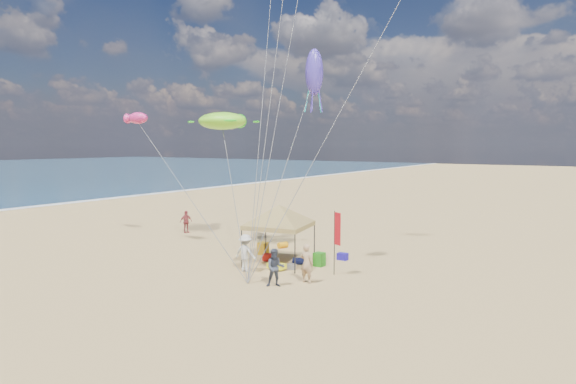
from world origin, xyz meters
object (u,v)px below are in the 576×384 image
cooler_blue (343,256)px  chair_yellow (263,248)px  person_near_b (275,268)px  person_near_a (307,263)px  person_near_c (246,253)px  canopy_tent (279,207)px  cooler_red (268,257)px  chair_green (319,259)px  feather_flag (337,233)px  beach_cart (277,266)px  person_far_a (186,222)px

cooler_blue → chair_yellow: chair_yellow is taller
person_near_b → person_near_a: bearing=20.1°
chair_yellow → person_near_c: person_near_c is taller
cooler_blue → person_near_c: bearing=-120.5°
canopy_tent → person_near_c: bearing=-102.1°
canopy_tent → cooler_red: (-0.85, 0.18, -2.83)m
cooler_blue → person_near_b: size_ratio=0.32×
person_near_a → cooler_red: bearing=-30.4°
canopy_tent → cooler_blue: canopy_tent is taller
person_near_c → chair_green: bearing=-132.8°
feather_flag → person_near_b: (-1.37, -3.10, -1.23)m
beach_cart → feather_flag: bearing=14.7°
canopy_tent → person_near_c: size_ratio=3.08×
cooler_blue → chair_yellow: (-4.36, -1.41, 0.16)m
chair_green → person_near_c: bearing=-129.2°
canopy_tent → person_near_b: 4.58m
beach_cart → person_near_b: size_ratio=0.53×
chair_yellow → person_near_b: (4.18, -4.61, 0.50)m
canopy_tent → beach_cart: (0.60, -1.06, -2.82)m
chair_yellow → person_far_a: (-8.60, 2.27, 0.45)m
chair_green → person_near_b: bearing=-87.1°
feather_flag → person_near_a: feather_flag is taller
feather_flag → cooler_blue: (-1.19, 2.92, -1.89)m
canopy_tent → cooler_red: 2.96m
person_near_b → canopy_tent: bearing=85.8°
person_far_a → beach_cart: bearing=-94.8°
person_near_b → person_near_c: person_near_c is taller
cooler_blue → beach_cart: size_ratio=0.60×
chair_yellow → person_near_c: bearing=-66.1°
feather_flag → person_far_a: bearing=165.1°
cooler_red → chair_green: 2.90m
person_far_a → cooler_red: bearing=-91.4°
chair_green → person_near_b: person_near_b is taller
person_far_a → cooler_blue: bearing=-76.4°
person_near_b → person_far_a: bearing=114.6°
chair_yellow → person_near_c: 3.79m
chair_green → person_near_a: person_near_a is taller
chair_yellow → person_near_c: size_ratio=0.38×
person_near_a → person_near_b: size_ratio=1.06×
feather_flag → person_near_b: size_ratio=1.83×
cooler_red → person_far_a: size_ratio=0.34×
chair_green → person_near_a: size_ratio=0.39×
chair_yellow → cooler_red: bearing=-42.6°
person_near_c → cooler_blue: bearing=-124.0°
chair_green → person_far_a: (-12.57, 2.69, 0.45)m
feather_flag → person_far_a: size_ratio=1.95×
feather_flag → chair_green: 2.59m
canopy_tent → person_near_b: canopy_tent is taller
canopy_tent → chair_yellow: bearing=148.4°
feather_flag → chair_yellow: (-5.55, 1.51, -1.73)m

